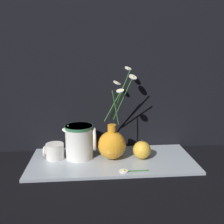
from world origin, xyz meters
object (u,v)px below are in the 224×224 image
at_px(yellow_mug, 54,151).
at_px(orange_fruit, 142,150).
at_px(vase_with_flowers, 112,143).
at_px(ceramic_pitcher, 80,140).

relative_size(yellow_mug, orange_fruit, 1.02).
bearing_deg(orange_fruit, vase_with_flowers, 175.45).
bearing_deg(vase_with_flowers, ceramic_pitcher, 171.54).
xyz_separation_m(yellow_mug, ceramic_pitcher, (0.11, 0.00, 0.05)).
bearing_deg(yellow_mug, vase_with_flowers, -4.07).
height_order(vase_with_flowers, orange_fruit, vase_with_flowers).
relative_size(vase_with_flowers, ceramic_pitcher, 2.49).
distance_m(ceramic_pitcher, orange_fruit, 0.28).
height_order(yellow_mug, ceramic_pitcher, ceramic_pitcher).
height_order(yellow_mug, orange_fruit, orange_fruit).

